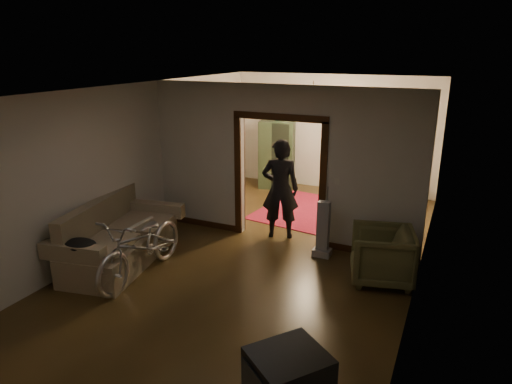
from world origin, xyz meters
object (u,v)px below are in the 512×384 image
Objects in this scene: sofa at (120,233)px; desk at (379,185)px; armchair at (382,255)px; locker at (277,155)px; bicycle at (142,245)px; person at (280,189)px.

desk is at bearing 46.09° from sofa.
locker reaches higher than armchair.
bicycle is (0.64, -0.28, 0.01)m from sofa.
bicycle is at bearing -81.80° from armchair.
sofa is at bearing 27.18° from person.
sofa is at bearing 155.51° from bicycle.
locker is (0.75, 4.94, 0.33)m from sofa.
bicycle is at bearing 41.26° from person.
person is at bearing -129.38° from armchair.
desk is (3.28, 5.03, -0.15)m from sofa.
desk is at bearing 176.20° from armchair.
sofa is 5.01m from locker.
sofa reaches higher than armchair.
desk is (2.64, 5.30, -0.16)m from bicycle.
person is 3.29m from desk.
person reaches higher than desk.
bicycle reaches higher than armchair.
locker reaches higher than bicycle.
sofa is 6.00m from desk.
armchair is 5.05m from locker.
bicycle is 5.92m from desk.
sofa is 2.27× the size of desk.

